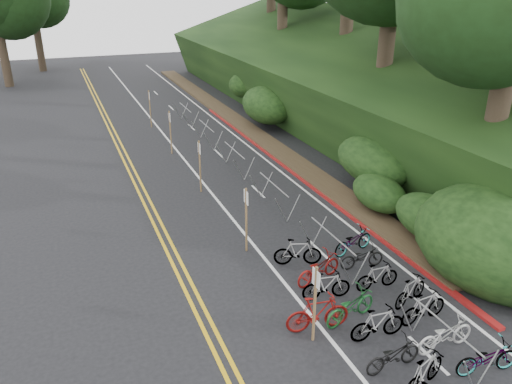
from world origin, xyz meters
TOP-DOWN VIEW (x-y plane):
  - ground at (0.00, 0.00)m, footprint 120.00×120.00m
  - road_markings at (0.63, 10.10)m, footprint 7.47×80.00m
  - red_curb at (5.70, 12.00)m, footprint 0.25×28.00m
  - embankment at (12.96, 19.04)m, footprint 14.30×48.14m
  - bike_rack_front at (3.34, -2.22)m, footprint 1.09×2.56m
  - bike_racks_rest at (3.00, 13.00)m, footprint 1.14×23.00m
  - signpost_near at (0.54, -0.31)m, footprint 0.08×0.40m
  - signposts_rest at (0.60, 14.00)m, footprint 0.08×18.40m
  - bike_front at (0.86, 0.05)m, footprint 0.78×1.92m
  - bike_valet at (2.92, 0.16)m, footprint 3.26×8.33m

SIDE VIEW (x-z plane):
  - ground at x=0.00m, z-range 0.00..0.00m
  - road_markings at x=0.63m, z-range 0.00..0.01m
  - red_curb at x=5.70m, z-range 0.00..0.10m
  - bike_valet at x=2.92m, z-range -0.04..0.99m
  - bike_front at x=0.86m, z-range 0.00..1.12m
  - bike_rack_front at x=3.34m, z-range 0.24..1.31m
  - bike_racks_rest at x=3.00m, z-range 0.27..1.44m
  - signpost_near at x=0.54m, z-range 0.17..2.52m
  - signposts_rest at x=0.60m, z-range 0.18..2.68m
  - embankment at x=12.96m, z-range -1.99..7.12m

